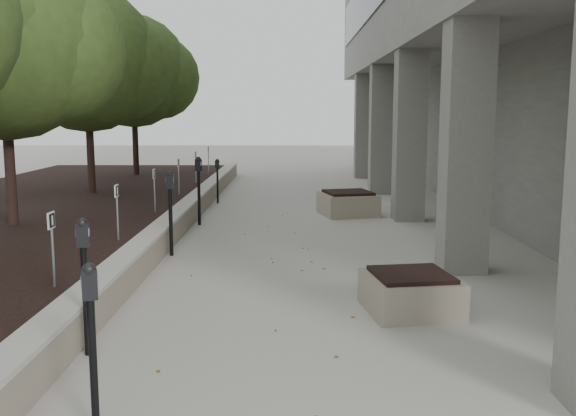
{
  "coord_description": "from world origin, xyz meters",
  "views": [
    {
      "loc": [
        0.65,
        -4.37,
        2.59
      ],
      "look_at": [
        0.56,
        6.76,
        0.92
      ],
      "focal_mm": 40.39,
      "sensor_mm": 36.0,
      "label": 1
    }
  ],
  "objects_px": {
    "crabapple_tree_4": "(88,91)",
    "parking_meter_4": "(199,191)",
    "planter_front": "(411,292)",
    "parking_meter_3": "(171,213)",
    "parking_meter_1": "(93,350)",
    "planter_back": "(348,203)",
    "crabapple_tree_3": "(5,83)",
    "parking_meter_5": "(217,181)",
    "parking_meter_2": "(85,287)",
    "crabapple_tree_5": "(134,95)"
  },
  "relations": [
    {
      "from": "crabapple_tree_4",
      "to": "parking_meter_4",
      "type": "relative_size",
      "value": 3.46
    },
    {
      "from": "planter_front",
      "to": "crabapple_tree_4",
      "type": "bearing_deg",
      "value": 127.12
    },
    {
      "from": "parking_meter_3",
      "to": "parking_meter_4",
      "type": "height_order",
      "value": "parking_meter_4"
    },
    {
      "from": "parking_meter_3",
      "to": "parking_meter_4",
      "type": "xyz_separation_m",
      "value": [
        0.05,
        3.16,
        0.02
      ]
    },
    {
      "from": "parking_meter_1",
      "to": "parking_meter_3",
      "type": "relative_size",
      "value": 0.92
    },
    {
      "from": "parking_meter_3",
      "to": "planter_back",
      "type": "distance_m",
      "value": 5.89
    },
    {
      "from": "crabapple_tree_3",
      "to": "planter_back",
      "type": "height_order",
      "value": "crabapple_tree_3"
    },
    {
      "from": "parking_meter_4",
      "to": "parking_meter_5",
      "type": "height_order",
      "value": "parking_meter_4"
    },
    {
      "from": "parking_meter_3",
      "to": "parking_meter_5",
      "type": "relative_size",
      "value": 1.22
    },
    {
      "from": "parking_meter_1",
      "to": "parking_meter_5",
      "type": "distance_m",
      "value": 13.23
    },
    {
      "from": "crabapple_tree_4",
      "to": "planter_back",
      "type": "xyz_separation_m",
      "value": [
        6.83,
        -1.28,
        -2.82
      ]
    },
    {
      "from": "parking_meter_1",
      "to": "planter_back",
      "type": "bearing_deg",
      "value": 55.98
    },
    {
      "from": "parking_meter_4",
      "to": "parking_meter_3",
      "type": "bearing_deg",
      "value": -70.48
    },
    {
      "from": "crabapple_tree_3",
      "to": "planter_front",
      "type": "distance_m",
      "value": 8.64
    },
    {
      "from": "parking_meter_3",
      "to": "parking_meter_5",
      "type": "height_order",
      "value": "parking_meter_3"
    },
    {
      "from": "crabapple_tree_3",
      "to": "parking_meter_1",
      "type": "bearing_deg",
      "value": -62.7
    },
    {
      "from": "parking_meter_4",
      "to": "planter_front",
      "type": "xyz_separation_m",
      "value": [
        3.68,
        -6.45,
        -0.52
      ]
    },
    {
      "from": "parking_meter_1",
      "to": "crabapple_tree_4",
      "type": "bearing_deg",
      "value": 88.05
    },
    {
      "from": "parking_meter_2",
      "to": "parking_meter_4",
      "type": "bearing_deg",
      "value": 80.13
    },
    {
      "from": "parking_meter_2",
      "to": "parking_meter_1",
      "type": "bearing_deg",
      "value": -80.03
    },
    {
      "from": "crabapple_tree_3",
      "to": "planter_front",
      "type": "relative_size",
      "value": 4.83
    },
    {
      "from": "crabapple_tree_3",
      "to": "planter_back",
      "type": "xyz_separation_m",
      "value": [
        6.83,
        3.72,
        -2.82
      ]
    },
    {
      "from": "parking_meter_1",
      "to": "parking_meter_2",
      "type": "distance_m",
      "value": 1.81
    },
    {
      "from": "parking_meter_2",
      "to": "parking_meter_5",
      "type": "xyz_separation_m",
      "value": [
        0.07,
        11.51,
        -0.11
      ]
    },
    {
      "from": "crabapple_tree_5",
      "to": "parking_meter_2",
      "type": "bearing_deg",
      "value": -78.35
    },
    {
      "from": "crabapple_tree_5",
      "to": "parking_meter_1",
      "type": "relative_size",
      "value": 3.83
    },
    {
      "from": "parking_meter_4",
      "to": "crabapple_tree_3",
      "type": "bearing_deg",
      "value": -125.54
    },
    {
      "from": "parking_meter_1",
      "to": "parking_meter_3",
      "type": "height_order",
      "value": "parking_meter_3"
    },
    {
      "from": "crabapple_tree_4",
      "to": "parking_meter_4",
      "type": "bearing_deg",
      "value": -40.02
    },
    {
      "from": "planter_front",
      "to": "planter_back",
      "type": "xyz_separation_m",
      "value": [
        -0.15,
        7.94,
        0.04
      ]
    },
    {
      "from": "crabapple_tree_4",
      "to": "planter_front",
      "type": "height_order",
      "value": "crabapple_tree_4"
    },
    {
      "from": "crabapple_tree_4",
      "to": "parking_meter_2",
      "type": "relative_size",
      "value": 3.64
    },
    {
      "from": "crabapple_tree_3",
      "to": "crabapple_tree_4",
      "type": "distance_m",
      "value": 5.0
    },
    {
      "from": "parking_meter_2",
      "to": "parking_meter_5",
      "type": "bearing_deg",
      "value": 80.18
    },
    {
      "from": "parking_meter_4",
      "to": "planter_back",
      "type": "height_order",
      "value": "parking_meter_4"
    },
    {
      "from": "crabapple_tree_4",
      "to": "crabapple_tree_5",
      "type": "xyz_separation_m",
      "value": [
        0.0,
        5.0,
        0.0
      ]
    },
    {
      "from": "parking_meter_4",
      "to": "parking_meter_5",
      "type": "xyz_separation_m",
      "value": [
        0.01,
        3.53,
        -0.15
      ]
    },
    {
      "from": "crabapple_tree_3",
      "to": "parking_meter_3",
      "type": "height_order",
      "value": "crabapple_tree_3"
    },
    {
      "from": "crabapple_tree_4",
      "to": "parking_meter_3",
      "type": "bearing_deg",
      "value": -61.29
    },
    {
      "from": "parking_meter_2",
      "to": "planter_back",
      "type": "xyz_separation_m",
      "value": [
        3.58,
        9.48,
        -0.45
      ]
    },
    {
      "from": "crabapple_tree_5",
      "to": "parking_meter_3",
      "type": "xyz_separation_m",
      "value": [
        3.25,
        -10.93,
        -2.35
      ]
    },
    {
      "from": "parking_meter_4",
      "to": "planter_front",
      "type": "relative_size",
      "value": 1.4
    },
    {
      "from": "parking_meter_2",
      "to": "planter_front",
      "type": "distance_m",
      "value": 4.06
    },
    {
      "from": "crabapple_tree_5",
      "to": "parking_meter_5",
      "type": "bearing_deg",
      "value": -52.02
    },
    {
      "from": "crabapple_tree_4",
      "to": "planter_front",
      "type": "distance_m",
      "value": 11.91
    },
    {
      "from": "planter_back",
      "to": "parking_meter_3",
      "type": "bearing_deg",
      "value": -127.55
    },
    {
      "from": "parking_meter_1",
      "to": "parking_meter_2",
      "type": "relative_size",
      "value": 0.95
    },
    {
      "from": "parking_meter_1",
      "to": "parking_meter_4",
      "type": "relative_size",
      "value": 0.9
    },
    {
      "from": "crabapple_tree_5",
      "to": "parking_meter_5",
      "type": "relative_size",
      "value": 4.3
    },
    {
      "from": "parking_meter_1",
      "to": "planter_front",
      "type": "height_order",
      "value": "parking_meter_1"
    }
  ]
}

